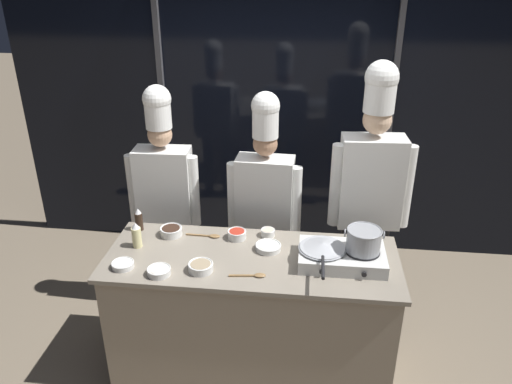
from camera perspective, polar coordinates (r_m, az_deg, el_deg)
name	(u,v)px	position (r m, az deg, el deg)	size (l,w,h in m)	color
ground_plane	(252,365)	(3.85, -0.44, -19.17)	(24.00, 24.00, 0.00)	#7F705B
window_wall_back	(274,116)	(4.71, 2.11, 8.71)	(4.95, 0.09, 2.70)	black
demo_counter	(252,314)	(3.54, -0.47, -13.77)	(1.91, 0.74, 0.93)	gray
portable_stove	(342,256)	(3.23, 9.77, -7.24)	(0.54, 0.36, 0.10)	silver
frying_pan	(323,246)	(3.18, 7.61, -6.14)	(0.30, 0.53, 0.04)	#ADAFB5
stock_pot	(364,240)	(3.18, 12.20, -5.34)	(0.25, 0.22, 0.15)	#93969B
squeeze_bottle_oil	(137,235)	(3.43, -13.50, -4.84)	(0.06, 0.06, 0.18)	beige
squeeze_bottle_soy	(139,220)	(3.63, -13.25, -3.11)	(0.06, 0.06, 0.17)	#332319
prep_bowl_mushrooms	(201,266)	(3.14, -6.34, -8.45)	(0.16, 0.16, 0.05)	white
prep_bowl_bean_sprouts	(268,247)	(3.33, 1.40, -6.26)	(0.17, 0.17, 0.04)	white
prep_bowl_onion	(159,271)	(3.15, -11.03, -8.83)	(0.15, 0.15, 0.04)	white
prep_bowl_rice	(123,264)	(3.26, -14.98, -7.99)	(0.14, 0.14, 0.04)	white
prep_bowl_chili_flakes	(237,234)	(3.45, -2.20, -4.81)	(0.13, 0.13, 0.06)	white
prep_bowl_chicken	(268,232)	(3.48, 1.37, -4.60)	(0.10, 0.10, 0.05)	white
prep_bowl_soy_glaze	(171,231)	(3.54, -9.68, -4.38)	(0.16, 0.16, 0.06)	white
serving_spoon_slotted	(210,236)	(3.50, -5.31, -5.01)	(0.24, 0.05, 0.02)	olive
serving_spoon_solid	(254,275)	(3.08, -0.18, -9.51)	(0.23, 0.05, 0.02)	olive
chef_head	(164,186)	(3.94, -10.45, 0.65)	(0.56, 0.24, 1.87)	#4C4C51
chef_sous	(265,195)	(3.77, 1.00, -0.40)	(0.56, 0.25, 1.86)	#2D3856
chef_line	(371,180)	(3.75, 12.99, 1.30)	(0.60, 0.26, 2.08)	#232326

